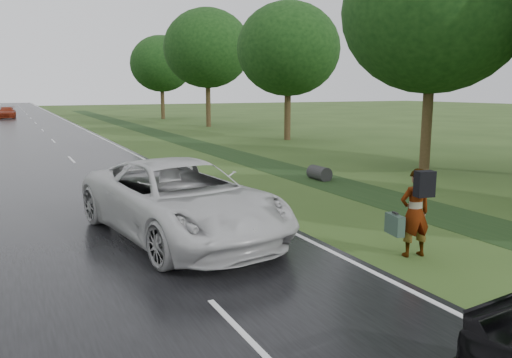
% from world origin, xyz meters
% --- Properties ---
extents(edge_stripe_east, '(0.12, 180.00, 0.01)m').
position_xyz_m(edge_stripe_east, '(6.75, 45.00, 0.04)').
color(edge_stripe_east, silver).
rests_on(edge_stripe_east, road).
extents(drainage_ditch, '(2.20, 120.00, 0.56)m').
position_xyz_m(drainage_ditch, '(11.50, 18.71, 0.04)').
color(drainage_ditch, black).
rests_on(drainage_ditch, ground).
extents(tree_east_b, '(7.60, 7.60, 10.11)m').
position_xyz_m(tree_east_b, '(17.00, 10.00, 6.68)').
color(tree_east_b, '#3D3019').
rests_on(tree_east_b, ground).
extents(tree_east_c, '(7.00, 7.00, 9.29)m').
position_xyz_m(tree_east_c, '(18.20, 24.00, 6.14)').
color(tree_east_c, '#3D3019').
rests_on(tree_east_c, ground).
extents(tree_east_d, '(8.00, 8.00, 10.76)m').
position_xyz_m(tree_east_d, '(17.80, 38.00, 7.15)').
color(tree_east_d, '#3D3019').
rests_on(tree_east_d, ground).
extents(tree_east_f, '(7.20, 7.20, 9.62)m').
position_xyz_m(tree_east_f, '(17.50, 52.00, 6.37)').
color(tree_east_f, '#3D3019').
rests_on(tree_east_f, ground).
extents(pedestrian, '(0.89, 0.87, 1.88)m').
position_xyz_m(pedestrian, '(8.17, 1.53, 0.97)').
color(pedestrian, '#A5998C').
rests_on(pedestrian, ground).
extents(white_pickup, '(3.91, 6.82, 1.79)m').
position_xyz_m(white_pickup, '(4.24, 5.00, 0.94)').
color(white_pickup, silver).
rests_on(white_pickup, road).
extents(far_car_red, '(2.14, 4.67, 1.33)m').
position_xyz_m(far_car_red, '(1.00, 61.23, 0.70)').
color(far_car_red, maroon).
rests_on(far_car_red, road).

